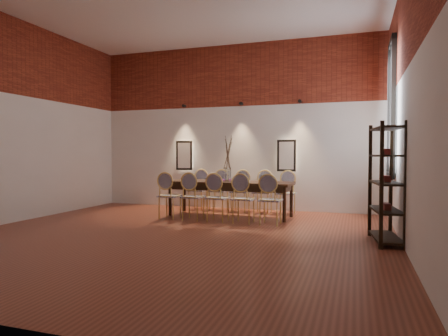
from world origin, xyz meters
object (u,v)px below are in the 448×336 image
(dining_table, at_px, (230,199))
(chair_near_b, at_px, (193,197))
(chair_near_e, at_px, (271,200))
(chair_far_d, at_px, (263,192))
(chair_near_c, at_px, (218,198))
(shelving_rack, at_px, (386,183))
(book, at_px, (218,180))
(vase, at_px, (228,174))
(chair_far_e, at_px, (286,193))
(chair_near_a, at_px, (170,196))
(chair_far_b, at_px, (219,191))
(chair_near_d, at_px, (244,199))
(bowl, at_px, (213,177))
(chair_far_a, at_px, (198,190))
(chair_far_c, at_px, (240,191))

(dining_table, bearing_deg, chair_near_b, -127.00)
(chair_near_e, relative_size, chair_far_d, 1.00)
(chair_near_c, xyz_separation_m, shelving_rack, (3.03, -0.98, 0.43))
(chair_near_b, bearing_deg, book, 77.15)
(chair_near_e, height_order, vase, vase)
(dining_table, xyz_separation_m, chair_far_e, (1.10, 0.67, 0.09))
(chair_near_a, xyz_separation_m, chair_near_c, (1.07, -0.04, 0.00))
(chair_near_c, bearing_deg, chair_far_b, 110.64)
(chair_near_a, bearing_deg, dining_table, 33.57)
(book, bearing_deg, vase, -32.44)
(dining_table, xyz_separation_m, chair_near_c, (-0.03, -0.71, 0.09))
(dining_table, relative_size, chair_far_d, 2.84)
(shelving_rack, bearing_deg, chair_near_c, 154.71)
(book, bearing_deg, chair_near_d, -47.48)
(chair_far_d, height_order, bowl, chair_far_d)
(chair_far_a, xyz_separation_m, book, (0.71, -0.57, 0.30))
(chair_near_e, bearing_deg, book, 147.99)
(chair_far_b, bearing_deg, chair_near_d, 127.00)
(chair_near_d, height_order, chair_far_e, same)
(chair_near_e, bearing_deg, chair_near_a, 180.00)
(dining_table, relative_size, bowl, 11.14)
(chair_near_a, relative_size, chair_far_e, 1.00)
(chair_far_b, bearing_deg, dining_table, 127.00)
(chair_far_b, relative_size, bowl, 3.92)
(chair_near_a, height_order, chair_near_d, same)
(shelving_rack, bearing_deg, dining_table, 143.27)
(chair_near_d, distance_m, chair_near_e, 0.53)
(chair_far_d, xyz_separation_m, bowl, (-0.94, -0.72, 0.37))
(chair_far_a, bearing_deg, chair_far_c, 180.00)
(chair_near_c, distance_m, chair_far_a, 1.78)
(chair_near_b, xyz_separation_m, chair_far_c, (0.59, 1.40, 0.00))
(chair_far_a, distance_m, chair_far_d, 1.60)
(chair_near_a, distance_m, chair_near_b, 0.53)
(chair_near_b, bearing_deg, chair_far_a, 110.64)
(chair_near_e, xyz_separation_m, chair_far_d, (-0.48, 1.44, 0.00))
(chair_near_e, bearing_deg, bowl, 155.53)
(chair_far_a, bearing_deg, bowl, 132.22)
(chair_far_c, height_order, shelving_rack, shelving_rack)
(chair_near_c, height_order, chair_far_a, same)
(chair_far_b, bearing_deg, chair_near_b, 90.00)
(chair_near_e, relative_size, chair_far_a, 1.00)
(vase, xyz_separation_m, book, (-0.28, 0.18, -0.14))
(book, bearing_deg, chair_far_a, 141.42)
(dining_table, xyz_separation_m, chair_far_d, (0.56, 0.69, 0.09))
(chair_near_c, height_order, bowl, chair_near_c)
(dining_table, bearing_deg, chair_near_e, -33.57)
(chair_far_b, bearing_deg, chair_far_e, -180.00)
(chair_far_c, relative_size, vase, 3.13)
(shelving_rack, bearing_deg, chair_far_a, 141.52)
(book, bearing_deg, chair_far_e, 18.90)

